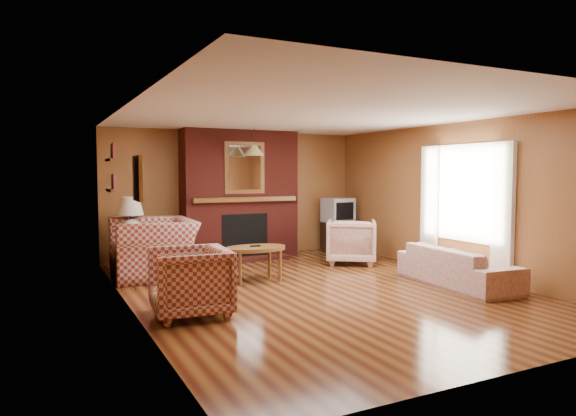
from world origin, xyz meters
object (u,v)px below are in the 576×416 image
tv_stand (338,237)px  table_lamp (130,216)px  plaid_armchair (190,282)px  coffee_table (255,251)px  floral_armchair (351,241)px  fireplace (240,195)px  side_table (131,256)px  plaid_loveseat (153,248)px  crt_tv (338,210)px  floral_sofa (457,266)px

tv_stand → table_lamp: bearing=-170.6°
plaid_armchair → coffee_table: bearing=139.7°
floral_armchair → table_lamp: size_ratio=1.25×
floral_armchair → coffee_table: size_ratio=0.91×
fireplace → side_table: 2.35m
plaid_loveseat → table_lamp: (-0.25, 0.49, 0.47)m
crt_tv → side_table: bearing=-175.3°
plaid_armchair → floral_armchair: floral_armchair is taller
side_table → crt_tv: (4.15, 0.34, 0.58)m
plaid_loveseat → crt_tv: (3.90, 0.84, 0.40)m
side_table → table_lamp: bearing=0.0°
floral_armchair → table_lamp: (-3.64, 0.91, 0.52)m
tv_stand → crt_tv: bearing=-85.4°
fireplace → floral_armchair: (1.54, -1.45, -0.79)m
fireplace → floral_armchair: bearing=-43.2°
plaid_loveseat → coffee_table: size_ratio=1.45×
floral_armchair → side_table: size_ratio=1.62×
plaid_loveseat → floral_sofa: bearing=58.0°
fireplace → crt_tv: bearing=-5.3°
floral_sofa → tv_stand: size_ratio=3.14×
plaid_armchair → tv_stand: (4.00, 3.27, -0.09)m
plaid_armchair → plaid_loveseat: bearing=-177.7°
coffee_table → crt_tv: 3.25m
coffee_table → tv_stand: bearing=35.8°
side_table → floral_armchair: bearing=-14.1°
crt_tv → floral_armchair: bearing=-112.0°
floral_sofa → floral_armchair: floral_armchair is taller
side_table → table_lamp: (0.00, 0.00, 0.65)m
plaid_loveseat → crt_tv: 4.01m
fireplace → floral_sofa: bearing=-62.4°
floral_sofa → crt_tv: size_ratio=3.46×
coffee_table → crt_tv: (2.62, 1.88, 0.39)m
floral_armchair → side_table: bearing=20.0°
crt_tv → tv_stand: bearing=90.0°
fireplace → table_lamp: bearing=-165.7°
floral_armchair → crt_tv: (0.51, 1.26, 0.46)m
plaid_armchair → table_lamp: table_lamp is taller
crt_tv → plaid_loveseat: bearing=-167.9°
table_lamp → tv_stand: bearing=4.8°
table_lamp → coffee_table: bearing=-45.1°
side_table → crt_tv: bearing=4.7°
coffee_table → table_lamp: table_lamp is taller
floral_armchair → plaid_loveseat: bearing=27.0°
floral_sofa → side_table: bearing=56.5°
fireplace → plaid_armchair: size_ratio=2.80×
floral_armchair → coffee_table: floral_armchair is taller
plaid_loveseat → side_table: size_ratio=2.59×
fireplace → floral_armchair: 2.26m
plaid_armchair → crt_tv: size_ratio=1.56×
coffee_table → crt_tv: size_ratio=1.72×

